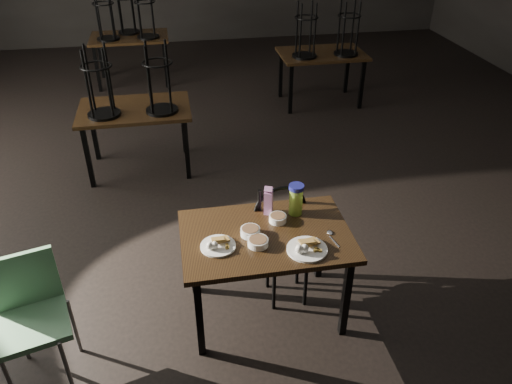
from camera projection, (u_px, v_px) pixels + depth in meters
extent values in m
plane|color=black|center=(253.00, 197.00, 5.28)|extent=(12.00, 12.00, 0.00)
cube|color=black|center=(266.00, 236.00, 3.52)|extent=(1.20, 0.80, 0.04)
cube|color=black|center=(199.00, 317.00, 3.38)|extent=(0.05, 0.05, 0.71)
cube|color=black|center=(346.00, 298.00, 3.53)|extent=(0.05, 0.05, 0.71)
cube|color=black|center=(193.00, 257.00, 3.91)|extent=(0.05, 0.05, 0.71)
cube|color=black|center=(320.00, 242.00, 4.06)|extent=(0.05, 0.05, 0.71)
cylinder|color=white|center=(218.00, 246.00, 3.38)|extent=(0.24, 0.24, 0.01)
cube|color=olive|center=(218.00, 236.00, 3.39)|extent=(0.09, 0.09, 0.04)
cube|color=olive|center=(222.00, 236.00, 3.39)|extent=(0.10, 0.10, 0.03)
ellipsoid|color=white|center=(210.00, 246.00, 3.33)|extent=(0.05, 0.05, 0.06)
ellipsoid|color=white|center=(215.00, 245.00, 3.33)|extent=(0.05, 0.05, 0.06)
cylinder|color=white|center=(307.00, 249.00, 3.35)|extent=(0.28, 0.28, 0.02)
cube|color=olive|center=(306.00, 238.00, 3.36)|extent=(0.10, 0.10, 0.05)
cube|color=olive|center=(311.00, 238.00, 3.36)|extent=(0.12, 0.12, 0.03)
ellipsoid|color=white|center=(299.00, 249.00, 3.29)|extent=(0.05, 0.05, 0.07)
ellipsoid|color=white|center=(305.00, 248.00, 3.29)|extent=(0.05, 0.05, 0.07)
cylinder|color=white|center=(250.00, 232.00, 3.49)|extent=(0.14, 0.14, 0.05)
cylinder|color=brown|center=(250.00, 230.00, 3.48)|extent=(0.12, 0.12, 0.01)
cylinder|color=white|center=(278.00, 218.00, 3.62)|extent=(0.13, 0.13, 0.05)
cylinder|color=brown|center=(278.00, 216.00, 3.61)|extent=(0.11, 0.11, 0.01)
cylinder|color=white|center=(258.00, 242.00, 3.39)|extent=(0.14, 0.14, 0.05)
cylinder|color=brown|center=(258.00, 240.00, 3.38)|extent=(0.12, 0.12, 0.01)
cube|color=#821774|center=(268.00, 203.00, 3.67)|extent=(0.08, 0.08, 0.19)
cube|color=#821774|center=(269.00, 190.00, 3.61)|extent=(0.08, 0.08, 0.06)
cylinder|color=#94C138|center=(296.00, 201.00, 3.67)|extent=(0.13, 0.13, 0.21)
cylinder|color=navy|center=(297.00, 187.00, 3.60)|extent=(0.14, 0.14, 0.03)
ellipsoid|color=silver|center=(330.00, 232.00, 3.52)|extent=(0.05, 0.07, 0.01)
cube|color=silver|center=(334.00, 242.00, 3.43)|extent=(0.04, 0.13, 0.00)
cylinder|color=black|center=(287.00, 247.00, 3.79)|extent=(0.44, 0.44, 0.03)
torus|color=black|center=(280.00, 210.00, 3.82)|extent=(0.43, 0.08, 0.43)
cylinder|color=black|center=(298.00, 260.00, 4.04)|extent=(0.03, 0.03, 0.50)
cylinder|color=black|center=(268.00, 263.00, 4.00)|extent=(0.03, 0.03, 0.50)
cylinder|color=black|center=(274.00, 285.00, 3.80)|extent=(0.03, 0.03, 0.50)
cylinder|color=black|center=(306.00, 281.00, 3.83)|extent=(0.03, 0.03, 0.50)
cube|color=#6BA778|center=(34.00, 325.00, 3.14)|extent=(0.52, 0.52, 0.04)
cube|color=#6BA778|center=(23.00, 279.00, 3.17)|extent=(0.42, 0.14, 0.40)
cylinder|color=slate|center=(8.00, 377.00, 3.10)|extent=(0.03, 0.03, 0.49)
cylinder|color=slate|center=(67.00, 369.00, 3.15)|extent=(0.03, 0.03, 0.49)
cylinder|color=slate|center=(20.00, 334.00, 3.40)|extent=(0.03, 0.03, 0.49)
cylinder|color=slate|center=(74.00, 326.00, 3.45)|extent=(0.03, 0.03, 0.49)
cube|color=black|center=(134.00, 109.00, 5.41)|extent=(1.20, 0.80, 0.04)
cube|color=black|center=(88.00, 158.00, 5.27)|extent=(0.05, 0.05, 0.71)
cube|color=black|center=(187.00, 150.00, 5.43)|extent=(0.05, 0.05, 0.71)
cube|color=black|center=(94.00, 132.00, 5.80)|extent=(0.05, 0.05, 0.71)
cube|color=black|center=(183.00, 125.00, 5.96)|extent=(0.05, 0.05, 0.71)
cylinder|color=black|center=(104.00, 114.00, 5.23)|extent=(0.34, 0.34, 0.03)
torus|color=black|center=(96.00, 67.00, 4.96)|extent=(0.32, 0.32, 0.02)
cylinder|color=black|center=(109.00, 77.00, 5.13)|extent=(0.03, 0.03, 0.70)
cylinder|color=black|center=(89.00, 78.00, 5.10)|extent=(0.03, 0.03, 0.70)
cylinder|color=black|center=(87.00, 85.00, 4.93)|extent=(0.03, 0.03, 0.70)
cylinder|color=black|center=(108.00, 83.00, 4.96)|extent=(0.03, 0.03, 0.70)
cylinder|color=black|center=(162.00, 110.00, 5.31)|extent=(0.34, 0.34, 0.03)
torus|color=black|center=(157.00, 64.00, 5.05)|extent=(0.32, 0.32, 0.02)
cylinder|color=black|center=(168.00, 73.00, 5.22)|extent=(0.03, 0.03, 0.70)
cylinder|color=black|center=(149.00, 74.00, 5.19)|extent=(0.03, 0.03, 0.70)
cylinder|color=black|center=(149.00, 81.00, 5.02)|extent=(0.03, 0.03, 0.70)
cylinder|color=black|center=(169.00, 80.00, 5.05)|extent=(0.03, 0.03, 0.70)
cube|color=black|center=(322.00, 54.00, 7.08)|extent=(1.20, 0.80, 0.04)
cube|color=black|center=(291.00, 89.00, 6.94)|extent=(0.05, 0.05, 0.71)
cube|color=black|center=(362.00, 85.00, 7.10)|extent=(0.05, 0.05, 0.71)
cube|color=black|center=(281.00, 74.00, 7.47)|extent=(0.05, 0.05, 0.71)
cube|color=black|center=(347.00, 70.00, 7.63)|extent=(0.05, 0.05, 0.71)
cylinder|color=black|center=(304.00, 56.00, 6.90)|extent=(0.34, 0.34, 0.03)
torus|color=black|center=(306.00, 19.00, 6.63)|extent=(0.32, 0.32, 0.02)
cylinder|color=black|center=(311.00, 27.00, 6.80)|extent=(0.03, 0.03, 0.70)
cylinder|color=black|center=(297.00, 27.00, 6.77)|extent=(0.03, 0.03, 0.70)
cylinder|color=black|center=(301.00, 31.00, 6.60)|extent=(0.03, 0.03, 0.70)
cylinder|color=black|center=(315.00, 31.00, 6.63)|extent=(0.03, 0.03, 0.70)
cylinder|color=black|center=(346.00, 53.00, 6.99)|extent=(0.34, 0.34, 0.03)
torus|color=black|center=(349.00, 17.00, 6.72)|extent=(0.32, 0.32, 0.02)
cylinder|color=black|center=(353.00, 25.00, 6.89)|extent=(0.03, 0.03, 0.70)
cylinder|color=black|center=(339.00, 25.00, 6.86)|extent=(0.03, 0.03, 0.70)
cylinder|color=black|center=(344.00, 29.00, 6.69)|extent=(0.03, 0.03, 0.70)
cylinder|color=black|center=(358.00, 28.00, 6.72)|extent=(0.03, 0.03, 0.70)
cube|color=black|center=(129.00, 37.00, 7.80)|extent=(1.20, 0.80, 0.04)
cube|color=black|center=(97.00, 69.00, 7.66)|extent=(0.05, 0.05, 0.71)
cube|color=black|center=(166.00, 65.00, 7.82)|extent=(0.05, 0.05, 0.71)
cube|color=black|center=(101.00, 57.00, 8.19)|extent=(0.05, 0.05, 0.71)
cube|color=black|center=(165.00, 53.00, 8.35)|extent=(0.05, 0.05, 0.71)
cylinder|color=black|center=(108.00, 39.00, 7.62)|extent=(0.34, 0.34, 0.03)
torus|color=black|center=(103.00, 4.00, 7.35)|extent=(0.32, 0.32, 0.02)
cylinder|color=black|center=(112.00, 12.00, 7.52)|extent=(0.03, 0.03, 0.70)
cylinder|color=black|center=(98.00, 13.00, 7.49)|extent=(0.03, 0.03, 0.70)
cylinder|color=black|center=(97.00, 16.00, 7.32)|extent=(0.03, 0.03, 0.70)
cylinder|color=black|center=(111.00, 15.00, 7.35)|extent=(0.03, 0.03, 0.70)
cylinder|color=black|center=(148.00, 37.00, 7.71)|extent=(0.34, 0.34, 0.03)
torus|color=black|center=(144.00, 3.00, 7.44)|extent=(0.32, 0.32, 0.02)
cylinder|color=black|center=(152.00, 10.00, 7.61)|extent=(0.03, 0.03, 0.70)
cylinder|color=black|center=(139.00, 11.00, 7.58)|extent=(0.03, 0.03, 0.70)
cylinder|color=black|center=(139.00, 14.00, 7.41)|extent=(0.03, 0.03, 0.70)
cylinder|color=black|center=(152.00, 14.00, 7.44)|extent=(0.03, 0.03, 0.70)
cylinder|color=black|center=(129.00, 32.00, 7.94)|extent=(0.34, 0.34, 0.03)
cylinder|color=black|center=(133.00, 6.00, 7.84)|extent=(0.03, 0.03, 0.70)
cylinder|color=black|center=(120.00, 7.00, 7.81)|extent=(0.03, 0.03, 0.70)
cylinder|color=black|center=(119.00, 10.00, 7.64)|extent=(0.03, 0.03, 0.70)
cylinder|color=black|center=(132.00, 9.00, 7.67)|extent=(0.03, 0.03, 0.70)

